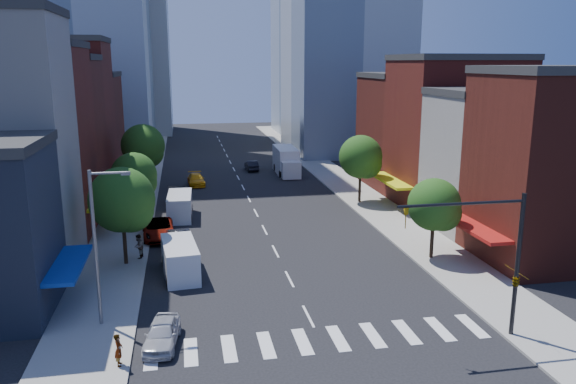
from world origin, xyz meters
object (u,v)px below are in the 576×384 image
object	(u,v)px
traffic_car_oncoming	(252,165)
pedestrian_near	(119,350)
parked_car_front	(162,333)
cargo_van_far	(180,206)
parked_car_rear	(178,198)
traffic_car_far	(284,158)
box_truck	(286,162)
cargo_van_near	(180,260)
taxi	(196,180)
pedestrian_far	(139,246)
parked_car_second	(180,242)
parked_car_third	(158,229)

from	to	relation	value
traffic_car_oncoming	pedestrian_near	bearing A→B (deg)	73.47
parked_car_front	cargo_van_far	world-z (taller)	cargo_van_far
parked_car_front	parked_car_rear	xyz separation A→B (m)	(0.80, 30.84, 0.06)
cargo_van_far	traffic_car_far	world-z (taller)	cargo_van_far
parked_car_front	box_truck	xyz separation A→B (m)	(15.20, 45.42, 0.96)
cargo_van_near	pedestrian_near	world-z (taller)	cargo_van_near
parked_car_front	taxi	xyz separation A→B (m)	(2.95, 40.39, -0.01)
parked_car_rear	cargo_van_far	world-z (taller)	cargo_van_far
cargo_van_far	pedestrian_far	world-z (taller)	cargo_van_far
parked_car_front	parked_car_second	world-z (taller)	parked_car_second
parked_car_front	traffic_car_oncoming	size ratio (longest dim) A/B	0.99
parked_car_rear	pedestrian_near	size ratio (longest dim) A/B	3.15
parked_car_second	parked_car_front	bearing A→B (deg)	-100.47
traffic_car_oncoming	traffic_car_far	bearing A→B (deg)	-139.85
cargo_van_far	traffic_car_far	bearing A→B (deg)	63.68
parked_car_third	cargo_van_far	xyz separation A→B (m)	(1.83, 6.02, 0.39)
cargo_van_far	parked_car_third	bearing A→B (deg)	-104.65
parked_car_front	cargo_van_near	size ratio (longest dim) A/B	0.71
cargo_van_far	traffic_car_oncoming	world-z (taller)	cargo_van_far
traffic_car_oncoming	traffic_car_far	world-z (taller)	traffic_car_oncoming
parked_car_rear	traffic_car_far	xyz separation A→B (m)	(15.58, 22.95, -0.08)
traffic_car_far	parked_car_third	bearing A→B (deg)	64.88
traffic_car_far	parked_car_rear	bearing A→B (deg)	57.36
parked_car_third	parked_car_rear	world-z (taller)	parked_car_third
box_truck	pedestrian_far	xyz separation A→B (m)	(-17.35, -31.44, -0.57)
cargo_van_near	pedestrian_near	xyz separation A→B (m)	(-3.02, -12.02, -0.20)
box_truck	cargo_van_far	bearing A→B (deg)	-124.32
cargo_van_near	box_truck	distance (m)	38.07
traffic_car_oncoming	box_truck	bearing A→B (deg)	140.36
parked_car_second	traffic_car_far	bearing A→B (deg)	61.28
parked_car_third	pedestrian_far	size ratio (longest dim) A/B	3.03
cargo_van_near	pedestrian_near	size ratio (longest dim) A/B	3.48
cargo_van_far	parked_car_second	bearing A→B (deg)	-87.75
cargo_van_far	box_truck	distance (m)	24.52
parked_car_second	cargo_van_near	distance (m)	5.30
cargo_van_near	cargo_van_far	bearing A→B (deg)	84.43
parked_car_third	taxi	xyz separation A→B (m)	(3.81, 20.96, -0.10)
parked_car_front	parked_car_rear	size ratio (longest dim) A/B	0.78
parked_car_rear	taxi	distance (m)	9.79
parked_car_third	traffic_car_far	distance (m)	38.44
parked_car_rear	traffic_car_oncoming	size ratio (longest dim) A/B	1.26
parked_car_second	traffic_car_far	xyz separation A→B (m)	(15.41, 38.40, -0.13)
parked_car_rear	pedestrian_far	size ratio (longest dim) A/B	2.80
parked_car_rear	cargo_van_near	world-z (taller)	cargo_van_near
parked_car_third	pedestrian_far	world-z (taller)	pedestrian_far
pedestrian_far	traffic_car_far	bearing A→B (deg)	166.34
cargo_van_near	pedestrian_far	bearing A→B (deg)	123.30
pedestrian_near	box_truck	bearing A→B (deg)	-19.53
taxi	traffic_car_far	distance (m)	18.97
parked_car_rear	cargo_van_near	distance (m)	20.74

